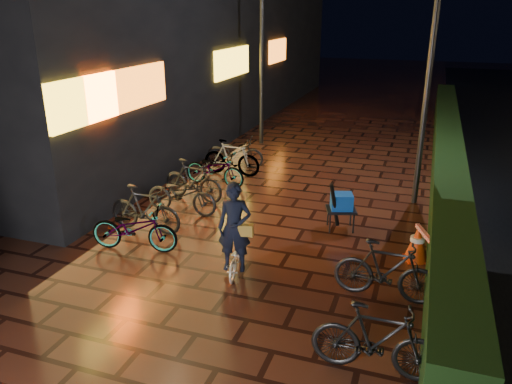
% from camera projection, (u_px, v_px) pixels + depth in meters
% --- Properties ---
extents(ground, '(80.00, 80.00, 0.00)m').
position_uv_depth(ground, '(226.00, 294.00, 7.88)').
color(ground, '#381911').
rests_on(ground, ground).
extents(hedge, '(0.70, 20.00, 1.00)m').
position_uv_depth(hedge, '(447.00, 152.00, 13.77)').
color(hedge, black).
rests_on(hedge, ground).
extents(storefront_block, '(12.09, 22.00, 9.00)m').
position_uv_depth(storefront_block, '(111.00, 1.00, 19.44)').
color(storefront_block, black).
rests_on(storefront_block, ground).
extents(lamp_post_hedge, '(0.46, 0.13, 4.80)m').
position_uv_depth(lamp_post_hedge, '(427.00, 88.00, 10.68)').
color(lamp_post_hedge, black).
rests_on(lamp_post_hedge, ground).
extents(lamp_post_sf, '(0.49, 0.21, 5.14)m').
position_uv_depth(lamp_post_sf, '(262.00, 56.00, 15.70)').
color(lamp_post_sf, black).
rests_on(lamp_post_sf, ground).
extents(cyclist, '(0.64, 1.19, 1.64)m').
position_uv_depth(cyclist, '(235.00, 241.00, 8.29)').
color(cyclist, silver).
rests_on(cyclist, ground).
extents(traffic_barrier, '(0.93, 1.64, 0.67)m').
position_uv_depth(traffic_barrier, '(430.00, 260.00, 8.25)').
color(traffic_barrier, '#EA490C').
rests_on(traffic_barrier, ground).
extents(cart_assembly, '(0.70, 0.75, 1.10)m').
position_uv_depth(cart_assembly, '(341.00, 204.00, 9.99)').
color(cart_assembly, black).
rests_on(cart_assembly, ground).
extents(parked_bikes_storefront, '(1.92, 6.24, 0.96)m').
position_uv_depth(parked_bikes_storefront, '(196.00, 181.00, 11.65)').
color(parked_bikes_storefront, black).
rests_on(parked_bikes_storefront, ground).
extents(parked_bikes_hedge, '(1.67, 2.26, 0.96)m').
position_uv_depth(parked_bikes_hedge, '(382.00, 301.00, 6.81)').
color(parked_bikes_hedge, black).
rests_on(parked_bikes_hedge, ground).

